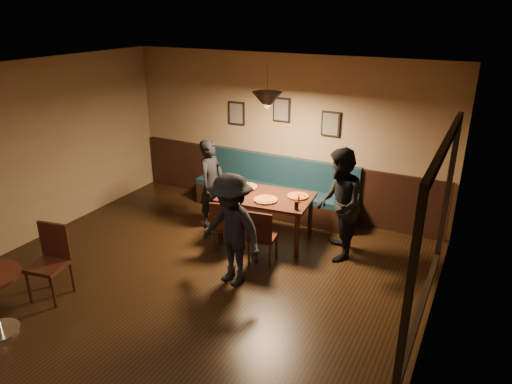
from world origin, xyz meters
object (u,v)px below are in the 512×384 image
(booth_bench, at_px, (274,187))
(cafe_chair_far, at_px, (47,264))
(dining_table, at_px, (266,218))
(chair_near_left, at_px, (225,225))
(tabasco_bottle, at_px, (299,199))
(soda_glass, at_px, (296,205))
(diner_front, at_px, (231,230))
(diner_right, at_px, (339,204))
(chair_near_right, at_px, (263,235))
(diner_left, at_px, (211,184))

(booth_bench, bearing_deg, cafe_chair_far, -110.80)
(booth_bench, distance_m, dining_table, 1.06)
(chair_near_left, xyz_separation_m, tabasco_bottle, (0.95, 0.58, 0.40))
(soda_glass, distance_m, tabasco_bottle, 0.27)
(booth_bench, distance_m, diner_front, 2.39)
(booth_bench, distance_m, diner_right, 1.83)
(dining_table, height_order, chair_near_left, chair_near_left)
(chair_near_right, relative_size, soda_glass, 6.46)
(chair_near_right, bearing_deg, diner_left, 143.29)
(diner_left, xyz_separation_m, tabasco_bottle, (1.61, -0.07, 0.07))
(booth_bench, height_order, tabasco_bottle, booth_bench)
(tabasco_bottle, bearing_deg, diner_left, 177.48)
(chair_near_left, distance_m, tabasco_bottle, 1.19)
(chair_near_left, distance_m, chair_near_right, 0.68)
(tabasco_bottle, bearing_deg, booth_bench, 131.55)
(booth_bench, xyz_separation_m, tabasco_bottle, (0.88, -1.00, 0.32))
(booth_bench, relative_size, diner_right, 1.79)
(soda_glass, bearing_deg, diner_front, -114.38)
(diner_right, bearing_deg, tabasco_bottle, -108.58)
(diner_left, bearing_deg, booth_bench, -38.07)
(diner_right, bearing_deg, dining_table, -109.54)
(booth_bench, height_order, soda_glass, booth_bench)
(soda_glass, bearing_deg, chair_near_left, -162.62)
(diner_left, bearing_deg, soda_glass, -101.27)
(dining_table, bearing_deg, cafe_chair_far, -128.55)
(chair_near_left, xyz_separation_m, soda_glass, (1.03, 0.32, 0.40))
(chair_near_right, bearing_deg, tabasco_bottle, 58.39)
(dining_table, height_order, diner_right, diner_right)
(booth_bench, distance_m, tabasco_bottle, 1.37)
(diner_right, distance_m, soda_glass, 0.62)
(booth_bench, xyz_separation_m, soda_glass, (0.96, -1.26, 0.32))
(chair_near_left, relative_size, soda_glass, 6.35)
(diner_right, xyz_separation_m, soda_glass, (-0.55, -0.28, -0.02))
(dining_table, bearing_deg, booth_bench, 102.83)
(diner_left, relative_size, cafe_chair_far, 1.55)
(dining_table, xyz_separation_m, cafe_chair_far, (-1.75, -2.72, 0.11))
(dining_table, bearing_deg, soda_glass, -29.03)
(booth_bench, xyz_separation_m, chair_near_left, (-0.07, -1.58, -0.08))
(diner_right, height_order, soda_glass, diner_right)
(diner_front, height_order, soda_glass, diner_front)
(chair_near_right, bearing_deg, soda_glass, 39.18)
(booth_bench, height_order, chair_near_left, booth_bench)
(dining_table, xyz_separation_m, diner_right, (1.17, 0.02, 0.46))
(diner_front, bearing_deg, cafe_chair_far, -128.30)
(dining_table, distance_m, cafe_chair_far, 3.24)
(dining_table, xyz_separation_m, diner_front, (0.14, -1.33, 0.40))
(booth_bench, bearing_deg, soda_glass, -52.79)
(dining_table, distance_m, diner_right, 1.26)
(chair_near_right, distance_m, diner_right, 1.20)
(booth_bench, xyz_separation_m, cafe_chair_far, (-1.41, -3.72, -0.01))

